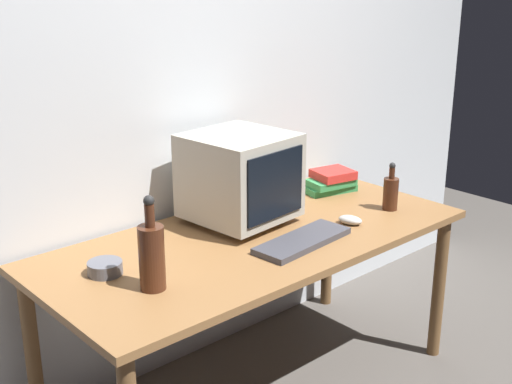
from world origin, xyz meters
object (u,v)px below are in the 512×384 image
(crt_monitor, at_px, (240,177))
(computer_mouse, at_px, (350,220))
(keyboard, at_px, (303,241))
(bottle_short, at_px, (391,192))
(bottle_tall, at_px, (152,255))
(book_stack, at_px, (331,181))
(cd_spindle, at_px, (105,268))

(crt_monitor, distance_m, computer_mouse, 0.48)
(keyboard, bearing_deg, bottle_short, -3.73)
(keyboard, bearing_deg, crt_monitor, 89.25)
(crt_monitor, bearing_deg, bottle_tall, -156.05)
(bottle_tall, bearing_deg, crt_monitor, 23.95)
(crt_monitor, bearing_deg, bottle_short, -28.66)
(book_stack, distance_m, cd_spindle, 1.24)
(crt_monitor, height_order, book_stack, crt_monitor)
(keyboard, height_order, cd_spindle, cd_spindle)
(computer_mouse, distance_m, book_stack, 0.42)
(computer_mouse, bearing_deg, bottle_tall, 158.83)
(crt_monitor, relative_size, keyboard, 1.00)
(computer_mouse, height_order, cd_spindle, cd_spindle)
(bottle_short, bearing_deg, book_stack, 91.27)
(crt_monitor, distance_m, keyboard, 0.38)
(computer_mouse, relative_size, bottle_short, 0.48)
(keyboard, relative_size, book_stack, 1.60)
(bottle_tall, relative_size, book_stack, 1.22)
(keyboard, xyz_separation_m, cd_spindle, (-0.69, 0.27, 0.01))
(bottle_tall, relative_size, cd_spindle, 2.68)
(bottle_tall, bearing_deg, computer_mouse, -3.10)
(crt_monitor, xyz_separation_m, computer_mouse, (0.32, -0.32, -0.17))
(book_stack, relative_size, cd_spindle, 2.19)
(bottle_short, bearing_deg, crt_monitor, 151.34)
(book_stack, xyz_separation_m, cd_spindle, (-1.24, -0.08, -0.03))
(bottle_tall, bearing_deg, bottle_short, -2.35)
(crt_monitor, xyz_separation_m, bottle_short, (0.58, -0.32, -0.11))
(computer_mouse, relative_size, book_stack, 0.38)
(cd_spindle, bearing_deg, computer_mouse, -14.38)
(computer_mouse, height_order, bottle_tall, bottle_tall)
(keyboard, height_order, book_stack, book_stack)
(bottle_tall, xyz_separation_m, cd_spindle, (-0.06, 0.20, -0.10))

